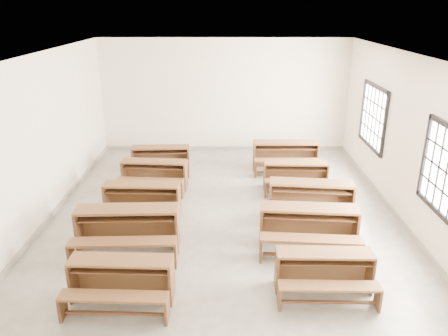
{
  "coord_description": "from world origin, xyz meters",
  "views": [
    {
      "loc": [
        0.02,
        -8.09,
        4.03
      ],
      "look_at": [
        0.0,
        0.0,
        1.0
      ],
      "focal_mm": 35.0,
      "sensor_mm": 36.0,
      "label": 1
    }
  ],
  "objects_px": {
    "desk_set_1": "(127,227)",
    "desk_set_5": "(324,269)",
    "desk_set_0": "(121,278)",
    "desk_set_4": "(161,157)",
    "desk_set_8": "(296,174)",
    "desk_set_2": "(142,198)",
    "desk_set_9": "(286,154)",
    "desk_set_6": "(309,225)",
    "desk_set_3": "(154,173)",
    "desk_set_7": "(311,197)"
  },
  "relations": [
    {
      "from": "desk_set_1",
      "to": "desk_set_5",
      "type": "distance_m",
      "value": 3.35
    },
    {
      "from": "desk_set_0",
      "to": "desk_set_4",
      "type": "height_order",
      "value": "desk_set_0"
    },
    {
      "from": "desk_set_4",
      "to": "desk_set_8",
      "type": "bearing_deg",
      "value": -23.23
    },
    {
      "from": "desk_set_0",
      "to": "desk_set_2",
      "type": "height_order",
      "value": "desk_set_2"
    },
    {
      "from": "desk_set_2",
      "to": "desk_set_9",
      "type": "relative_size",
      "value": 0.93
    },
    {
      "from": "desk_set_5",
      "to": "desk_set_8",
      "type": "height_order",
      "value": "desk_set_8"
    },
    {
      "from": "desk_set_1",
      "to": "desk_set_9",
      "type": "distance_m",
      "value": 5.13
    },
    {
      "from": "desk_set_5",
      "to": "desk_set_6",
      "type": "height_order",
      "value": "desk_set_6"
    },
    {
      "from": "desk_set_2",
      "to": "desk_set_3",
      "type": "xyz_separation_m",
      "value": [
        0.03,
        1.4,
        -0.01
      ]
    },
    {
      "from": "desk_set_0",
      "to": "desk_set_9",
      "type": "distance_m",
      "value": 6.17
    },
    {
      "from": "desk_set_5",
      "to": "desk_set_7",
      "type": "height_order",
      "value": "desk_set_7"
    },
    {
      "from": "desk_set_6",
      "to": "desk_set_1",
      "type": "bearing_deg",
      "value": -173.46
    },
    {
      "from": "desk_set_6",
      "to": "desk_set_5",
      "type": "bearing_deg",
      "value": -84.91
    },
    {
      "from": "desk_set_5",
      "to": "desk_set_8",
      "type": "bearing_deg",
      "value": 88.75
    },
    {
      "from": "desk_set_2",
      "to": "desk_set_3",
      "type": "bearing_deg",
      "value": 90.37
    },
    {
      "from": "desk_set_4",
      "to": "desk_set_5",
      "type": "height_order",
      "value": "desk_set_4"
    },
    {
      "from": "desk_set_1",
      "to": "desk_set_6",
      "type": "distance_m",
      "value": 3.14
    },
    {
      "from": "desk_set_0",
      "to": "desk_set_6",
      "type": "distance_m",
      "value": 3.3
    },
    {
      "from": "desk_set_1",
      "to": "desk_set_6",
      "type": "bearing_deg",
      "value": -0.02
    },
    {
      "from": "desk_set_2",
      "to": "desk_set_1",
      "type": "bearing_deg",
      "value": -88.37
    },
    {
      "from": "desk_set_1",
      "to": "desk_set_5",
      "type": "height_order",
      "value": "desk_set_1"
    },
    {
      "from": "desk_set_1",
      "to": "desk_set_7",
      "type": "distance_m",
      "value": 3.62
    },
    {
      "from": "desk_set_0",
      "to": "desk_set_1",
      "type": "distance_m",
      "value": 1.41
    },
    {
      "from": "desk_set_2",
      "to": "desk_set_7",
      "type": "xyz_separation_m",
      "value": [
        3.39,
        -0.05,
        0.04
      ]
    },
    {
      "from": "desk_set_3",
      "to": "desk_set_6",
      "type": "distance_m",
      "value": 4.06
    },
    {
      "from": "desk_set_3",
      "to": "desk_set_7",
      "type": "height_order",
      "value": "desk_set_7"
    },
    {
      "from": "desk_set_7",
      "to": "desk_set_8",
      "type": "height_order",
      "value": "desk_set_7"
    },
    {
      "from": "desk_set_0",
      "to": "desk_set_1",
      "type": "height_order",
      "value": "desk_set_1"
    },
    {
      "from": "desk_set_2",
      "to": "desk_set_6",
      "type": "distance_m",
      "value": 3.36
    },
    {
      "from": "desk_set_4",
      "to": "desk_set_3",
      "type": "bearing_deg",
      "value": -93.21
    },
    {
      "from": "desk_set_7",
      "to": "desk_set_5",
      "type": "bearing_deg",
      "value": -89.79
    },
    {
      "from": "desk_set_0",
      "to": "desk_set_5",
      "type": "xyz_separation_m",
      "value": [
        2.95,
        0.24,
        -0.01
      ]
    },
    {
      "from": "desk_set_0",
      "to": "desk_set_7",
      "type": "relative_size",
      "value": 0.86
    },
    {
      "from": "desk_set_0",
      "to": "desk_set_5",
      "type": "distance_m",
      "value": 2.96
    },
    {
      "from": "desk_set_2",
      "to": "desk_set_3",
      "type": "height_order",
      "value": "desk_set_2"
    },
    {
      "from": "desk_set_2",
      "to": "desk_set_7",
      "type": "bearing_deg",
      "value": 0.82
    },
    {
      "from": "desk_set_2",
      "to": "desk_set_8",
      "type": "distance_m",
      "value": 3.57
    },
    {
      "from": "desk_set_1",
      "to": "desk_set_3",
      "type": "height_order",
      "value": "desk_set_1"
    },
    {
      "from": "desk_set_0",
      "to": "desk_set_5",
      "type": "relative_size",
      "value": 1.04
    },
    {
      "from": "desk_set_0",
      "to": "desk_set_8",
      "type": "distance_m",
      "value": 5.13
    },
    {
      "from": "desk_set_7",
      "to": "desk_set_9",
      "type": "relative_size",
      "value": 1.05
    },
    {
      "from": "desk_set_6",
      "to": "desk_set_8",
      "type": "relative_size",
      "value": 1.18
    },
    {
      "from": "desk_set_3",
      "to": "desk_set_8",
      "type": "xyz_separation_m",
      "value": [
        3.26,
        -0.04,
        -0.01
      ]
    },
    {
      "from": "desk_set_2",
      "to": "desk_set_6",
      "type": "relative_size",
      "value": 0.88
    },
    {
      "from": "desk_set_8",
      "to": "desk_set_9",
      "type": "height_order",
      "value": "desk_set_9"
    },
    {
      "from": "desk_set_2",
      "to": "desk_set_9",
      "type": "distance_m",
      "value": 4.18
    },
    {
      "from": "desk_set_5",
      "to": "desk_set_7",
      "type": "distance_m",
      "value": 2.44
    },
    {
      "from": "desk_set_3",
      "to": "desk_set_4",
      "type": "xyz_separation_m",
      "value": [
        -0.01,
        1.13,
        -0.01
      ]
    },
    {
      "from": "desk_set_0",
      "to": "desk_set_1",
      "type": "relative_size",
      "value": 0.84
    },
    {
      "from": "desk_set_0",
      "to": "desk_set_8",
      "type": "relative_size",
      "value": 1.01
    }
  ]
}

